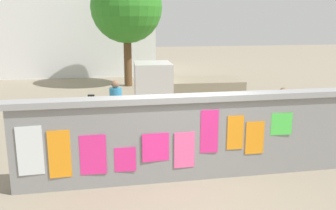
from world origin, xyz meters
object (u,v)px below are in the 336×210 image
bicycle_near (97,113)px  bicycle_far (83,145)px  person_bystander (116,103)px  person_walking (282,113)px  auto_rickshaw_truck (182,90)px  motorcycle (201,132)px  tree_roadside (127,7)px

bicycle_near → bicycle_far: (-0.31, -3.01, 0.00)m
bicycle_near → person_bystander: person_bystander is taller
bicycle_far → person_bystander: size_ratio=1.02×
bicycle_near → person_bystander: size_ratio=1.05×
person_walking → bicycle_near: bearing=144.1°
auto_rickshaw_truck → motorcycle: auto_rickshaw_truck is taller
bicycle_far → person_bystander: 1.92m
person_bystander → motorcycle: bearing=-35.0°
bicycle_far → person_walking: (4.86, -0.29, 0.62)m
person_walking → tree_roadside: size_ratio=0.29×
person_walking → bicycle_far: bearing=176.6°
auto_rickshaw_truck → motorcycle: size_ratio=1.97×
bicycle_far → person_bystander: bearing=61.7°
auto_rickshaw_truck → bicycle_far: auto_rickshaw_truck is taller
bicycle_near → bicycle_far: same height
bicycle_far → person_bystander: person_bystander is taller
motorcycle → person_bystander: person_bystander is taller
auto_rickshaw_truck → person_bystander: bearing=-140.1°
bicycle_near → bicycle_far: size_ratio=1.03×
auto_rickshaw_truck → person_bystander: (-2.32, -1.94, 0.09)m
tree_roadside → auto_rickshaw_truck: bearing=-78.0°
auto_rickshaw_truck → bicycle_near: auto_rickshaw_truck is taller
motorcycle → bicycle_far: bicycle_far is taller
motorcycle → bicycle_far: (-2.92, -0.16, -0.10)m
auto_rickshaw_truck → tree_roadside: bearing=102.0°
bicycle_far → bicycle_near: bearing=84.1°
bicycle_near → tree_roadside: bearing=77.2°
person_bystander → bicycle_near: bearing=111.2°
bicycle_near → bicycle_far: 3.03m
auto_rickshaw_truck → motorcycle: 3.41m
bicycle_near → person_bystander: 1.64m
auto_rickshaw_truck → person_walking: auto_rickshaw_truck is taller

